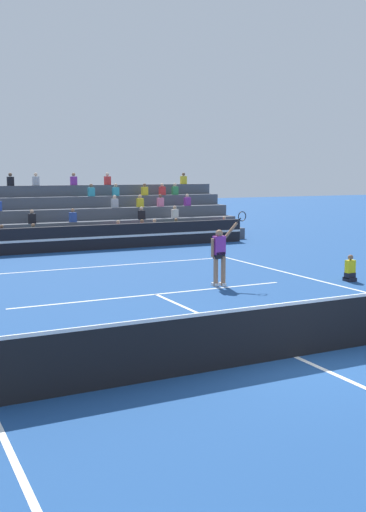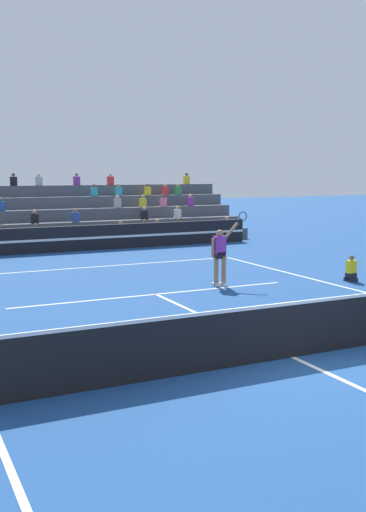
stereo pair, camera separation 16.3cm
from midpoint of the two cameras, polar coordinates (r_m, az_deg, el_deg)
name	(u,v)px [view 1 (the left image)]	position (r m, az deg, el deg)	size (l,w,h in m)	color
ground_plane	(295,357)	(11.50, 10.25, -9.44)	(120.00, 120.00, 0.00)	navy
court_lines	(295,357)	(11.50, 10.25, -9.42)	(11.10, 23.90, 0.01)	white
tennis_net	(296,329)	(11.35, 10.32, -6.82)	(12.00, 0.10, 1.10)	#2D6B38
sponsor_banner_wall	(60,239)	(26.31, -11.77, 1.58)	(18.00, 0.26, 1.10)	black
bleacher_stand	(39,222)	(29.94, -13.66, 3.18)	(19.75, 4.75, 3.38)	#4C515B
ball_kid_courtside	(350,271)	(19.58, 15.39, -1.36)	(0.30, 0.36, 0.84)	black
tennis_player	(220,254)	(18.03, 3.29, 0.21)	(1.35, 0.33, 2.29)	#9E7051
tennis_ball	(186,352)	(11.49, -0.08, -9.14)	(0.07, 0.07, 0.07)	#C6DB33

